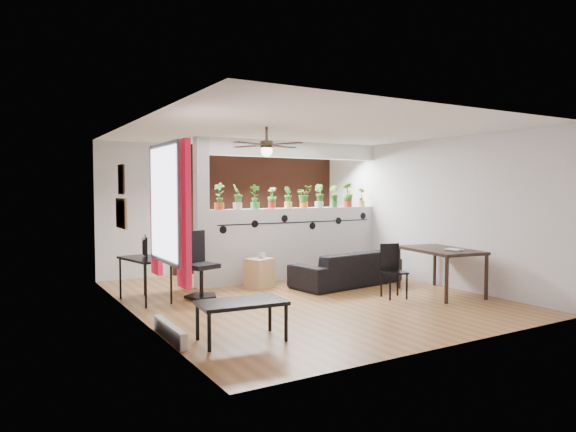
% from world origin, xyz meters
% --- Properties ---
extents(room_shell, '(6.30, 7.10, 2.90)m').
position_xyz_m(room_shell, '(0.00, 0.00, 1.30)').
color(room_shell, brown).
rests_on(room_shell, ground).
extents(partition_wall, '(3.60, 0.18, 1.35)m').
position_xyz_m(partition_wall, '(0.80, 1.50, 0.68)').
color(partition_wall, '#BCBCC1').
rests_on(partition_wall, ground).
extents(ceiling_header, '(3.60, 0.18, 0.30)m').
position_xyz_m(ceiling_header, '(0.80, 1.50, 2.45)').
color(ceiling_header, silver).
rests_on(ceiling_header, room_shell).
extents(pier_column, '(0.22, 0.20, 2.60)m').
position_xyz_m(pier_column, '(-1.11, 1.50, 1.30)').
color(pier_column, '#BCBCC1').
rests_on(pier_column, ground).
extents(brick_panel, '(3.90, 0.05, 2.60)m').
position_xyz_m(brick_panel, '(0.80, 2.97, 1.30)').
color(brick_panel, '#9A472C').
rests_on(brick_panel, ground).
extents(vine_decal, '(3.31, 0.01, 0.30)m').
position_xyz_m(vine_decal, '(0.80, 1.40, 1.08)').
color(vine_decal, black).
rests_on(vine_decal, partition_wall).
extents(window_assembly, '(0.09, 1.30, 1.55)m').
position_xyz_m(window_assembly, '(-2.56, -1.20, 1.51)').
color(window_assembly, white).
rests_on(window_assembly, room_shell).
extents(baseboard_heater, '(0.08, 1.00, 0.18)m').
position_xyz_m(baseboard_heater, '(-2.54, -1.20, 0.09)').
color(baseboard_heater, silver).
rests_on(baseboard_heater, ground).
extents(corkboard, '(0.03, 0.60, 0.45)m').
position_xyz_m(corkboard, '(-2.58, 0.95, 1.35)').
color(corkboard, olive).
rests_on(corkboard, room_shell).
extents(framed_art, '(0.03, 0.34, 0.44)m').
position_xyz_m(framed_art, '(-2.58, 0.90, 1.85)').
color(framed_art, '#8C7259').
rests_on(framed_art, room_shell).
extents(ceiling_fan, '(1.19, 1.19, 0.43)m').
position_xyz_m(ceiling_fan, '(-0.80, -0.30, 2.31)').
color(ceiling_fan, black).
rests_on(ceiling_fan, room_shell).
extents(potted_plant_0, '(0.32, 0.32, 0.47)m').
position_xyz_m(potted_plant_0, '(-0.78, 1.50, 1.60)').
color(potted_plant_0, red).
rests_on(potted_plant_0, partition_wall).
extents(potted_plant_1, '(0.29, 0.26, 0.45)m').
position_xyz_m(potted_plant_1, '(-0.43, 1.50, 1.59)').
color(potted_plant_1, silver).
rests_on(potted_plant_1, partition_wall).
extents(potted_plant_2, '(0.30, 0.30, 0.45)m').
position_xyz_m(potted_plant_2, '(-0.08, 1.50, 1.59)').
color(potted_plant_2, green).
rests_on(potted_plant_2, partition_wall).
extents(potted_plant_3, '(0.24, 0.25, 0.39)m').
position_xyz_m(potted_plant_3, '(0.27, 1.50, 1.56)').
color(potted_plant_3, '#AF201C').
rests_on(potted_plant_3, partition_wall).
extents(potted_plant_4, '(0.21, 0.24, 0.41)m').
position_xyz_m(potted_plant_4, '(0.62, 1.50, 1.57)').
color(potted_plant_4, gold).
rests_on(potted_plant_4, partition_wall).
extents(potted_plant_5, '(0.25, 0.21, 0.43)m').
position_xyz_m(potted_plant_5, '(0.98, 1.50, 1.58)').
color(potted_plant_5, orange).
rests_on(potted_plant_5, partition_wall).
extents(potted_plant_6, '(0.24, 0.28, 0.46)m').
position_xyz_m(potted_plant_6, '(1.33, 1.50, 1.59)').
color(potted_plant_6, silver).
rests_on(potted_plant_6, partition_wall).
extents(potted_plant_7, '(0.21, 0.25, 0.43)m').
position_xyz_m(potted_plant_7, '(1.68, 1.50, 1.58)').
color(potted_plant_7, '#2E7F3A').
rests_on(potted_plant_7, partition_wall).
extents(potted_plant_8, '(0.25, 0.20, 0.48)m').
position_xyz_m(potted_plant_8, '(2.03, 1.50, 1.60)').
color(potted_plant_8, '#B62D1D').
rests_on(potted_plant_8, partition_wall).
extents(potted_plant_9, '(0.21, 0.23, 0.39)m').
position_xyz_m(potted_plant_9, '(2.38, 1.50, 1.56)').
color(potted_plant_9, gold).
rests_on(potted_plant_9, partition_wall).
extents(sofa, '(2.05, 1.02, 0.58)m').
position_xyz_m(sofa, '(1.21, 0.44, 0.29)').
color(sofa, black).
rests_on(sofa, ground).
extents(cube_shelf, '(0.52, 0.50, 0.51)m').
position_xyz_m(cube_shelf, '(-0.25, 1.01, 0.26)').
color(cube_shelf, tan).
rests_on(cube_shelf, ground).
extents(cup, '(0.17, 0.17, 0.10)m').
position_xyz_m(cup, '(-0.20, 1.01, 0.56)').
color(cup, gray).
rests_on(cup, cube_shelf).
extents(computer_desk, '(0.66, 1.00, 0.67)m').
position_xyz_m(computer_desk, '(-2.25, 0.90, 0.61)').
color(computer_desk, black).
rests_on(computer_desk, ground).
extents(monitor, '(0.31, 0.12, 0.17)m').
position_xyz_m(monitor, '(-2.25, 1.05, 0.76)').
color(monitor, black).
rests_on(monitor, computer_desk).
extents(office_chair, '(0.54, 0.55, 1.03)m').
position_xyz_m(office_chair, '(-1.46, 0.71, 0.46)').
color(office_chair, black).
rests_on(office_chair, ground).
extents(dining_table, '(1.04, 1.47, 0.74)m').
position_xyz_m(dining_table, '(2.05, -0.96, 0.66)').
color(dining_table, black).
rests_on(dining_table, ground).
extents(book, '(0.20, 0.26, 0.02)m').
position_xyz_m(book, '(1.95, -1.26, 0.75)').
color(book, gray).
rests_on(book, dining_table).
extents(folding_chair, '(0.41, 0.41, 0.85)m').
position_xyz_m(folding_chair, '(1.19, -0.75, 0.50)').
color(folding_chair, black).
rests_on(folding_chair, ground).
extents(coffee_table, '(1.02, 0.63, 0.45)m').
position_xyz_m(coffee_table, '(-1.86, -1.66, 0.40)').
color(coffee_table, black).
rests_on(coffee_table, ground).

